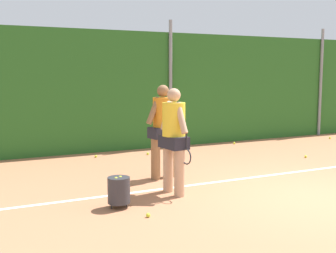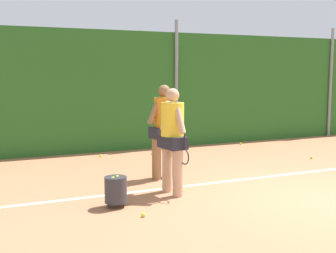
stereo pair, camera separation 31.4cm
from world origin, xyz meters
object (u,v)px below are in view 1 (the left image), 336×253
at_px(tennis_ball_9, 96,156).
at_px(player_midcourt, 163,126).
at_px(tennis_ball_2, 234,143).
at_px(tennis_ball_5, 306,156).
at_px(tennis_ball_4, 330,138).
at_px(ball_hopper, 119,190).
at_px(player_foreground_near, 174,135).
at_px(tennis_ball_0, 148,215).
at_px(tennis_ball_3, 148,154).

bearing_deg(tennis_ball_9, player_midcourt, -76.99).
distance_m(tennis_ball_2, tennis_ball_5, 2.62).
height_order(player_midcourt, tennis_ball_9, player_midcourt).
bearing_deg(tennis_ball_4, tennis_ball_5, -145.21).
height_order(ball_hopper, tennis_ball_9, ball_hopper).
bearing_deg(tennis_ball_4, player_midcourt, -161.13).
distance_m(player_midcourt, tennis_ball_2, 4.90).
height_order(player_foreground_near, tennis_ball_0, player_foreground_near).
bearing_deg(tennis_ball_0, tennis_ball_2, 45.27).
bearing_deg(ball_hopper, tennis_ball_3, 61.06).
height_order(player_midcourt, tennis_ball_3, player_midcourt).
xyz_separation_m(player_midcourt, ball_hopper, (-1.48, -1.49, -0.78)).
bearing_deg(tennis_ball_5, player_foreground_near, -161.50).
relative_size(ball_hopper, tennis_ball_9, 7.78).
xyz_separation_m(tennis_ball_2, tennis_ball_4, (3.45, -0.48, 0.00)).
bearing_deg(ball_hopper, tennis_ball_4, 24.45).
distance_m(tennis_ball_2, tennis_ball_9, 4.41).
distance_m(tennis_ball_0, tennis_ball_5, 5.99).
distance_m(player_midcourt, tennis_ball_9, 2.98).
height_order(tennis_ball_4, tennis_ball_9, same).
bearing_deg(player_foreground_near, ball_hopper, -80.31).
bearing_deg(tennis_ball_2, player_midcourt, -142.05).
height_order(ball_hopper, tennis_ball_5, ball_hopper).
xyz_separation_m(player_midcourt, tennis_ball_5, (4.20, 0.36, -1.04)).
bearing_deg(tennis_ball_0, tennis_ball_3, 66.96).
bearing_deg(player_midcourt, ball_hopper, -145.73).
relative_size(player_foreground_near, tennis_ball_5, 28.61).
distance_m(ball_hopper, tennis_ball_9, 4.31).
distance_m(tennis_ball_3, tennis_ball_4, 6.52).
bearing_deg(tennis_ball_3, tennis_ball_2, 8.58).
xyz_separation_m(player_foreground_near, tennis_ball_4, (7.56, 3.62, -1.03)).
distance_m(ball_hopper, tennis_ball_2, 6.89).
distance_m(ball_hopper, tennis_ball_3, 4.55).
bearing_deg(player_midcourt, player_foreground_near, -116.88).
bearing_deg(tennis_ball_9, tennis_ball_0, -97.26).
distance_m(player_foreground_near, player_midcourt, 1.20).
bearing_deg(tennis_ball_4, ball_hopper, -155.55).
relative_size(ball_hopper, tennis_ball_5, 7.78).
xyz_separation_m(player_foreground_near, tennis_ball_9, (-0.30, 3.87, -1.03)).
bearing_deg(tennis_ball_0, player_midcourt, 59.61).
height_order(ball_hopper, tennis_ball_4, ball_hopper).
relative_size(player_foreground_near, tennis_ball_0, 28.61).
xyz_separation_m(player_midcourt, tennis_ball_2, (3.78, 2.95, -1.04)).
bearing_deg(tennis_ball_9, tennis_ball_4, -1.85).
bearing_deg(tennis_ball_5, ball_hopper, -161.92).
height_order(tennis_ball_5, tennis_ball_9, same).
relative_size(player_foreground_near, tennis_ball_9, 28.61).
bearing_deg(player_midcourt, tennis_ball_4, 8.02).
bearing_deg(ball_hopper, tennis_ball_2, 40.14).
height_order(tennis_ball_2, tennis_ball_9, same).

